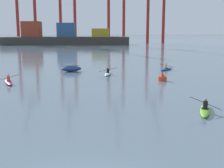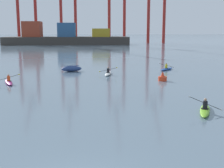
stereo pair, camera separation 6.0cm
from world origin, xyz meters
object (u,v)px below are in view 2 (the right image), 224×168
at_px(channel_buoy, 163,77).
at_px(kayak_lime, 205,110).
at_px(kayak_white, 108,73).
at_px(container_barge, 65,37).
at_px(capsized_dinghy, 72,69).
at_px(kayak_magenta, 9,82).
at_px(gantry_crane_west, 26,0).
at_px(kayak_blue, 166,69).

distance_m(channel_buoy, kayak_lime, 12.28).
height_order(kayak_white, kayak_lime, kayak_lime).
distance_m(container_barge, capsized_dinghy, 75.73).
height_order(capsized_dinghy, kayak_magenta, kayak_magenta).
distance_m(gantry_crane_west, kayak_lime, 112.24).
bearing_deg(kayak_blue, gantry_crane_west, 112.27).
bearing_deg(channel_buoy, capsized_dinghy, 141.02).
bearing_deg(kayak_magenta, capsized_dinghy, 55.87).
height_order(capsized_dinghy, kayak_blue, kayak_blue).
xyz_separation_m(container_barge, kayak_lime, (16.38, -95.69, -2.49)).
bearing_deg(container_barge, kayak_white, -81.88).
bearing_deg(channel_buoy, container_barge, 101.26).
distance_m(kayak_white, kayak_lime, 17.82).
xyz_separation_m(container_barge, gantry_crane_west, (-15.75, 10.54, 14.22)).
xyz_separation_m(channel_buoy, kayak_blue, (2.62, 8.54, -0.19)).
bearing_deg(channel_buoy, kayak_magenta, -178.43).
height_order(capsized_dinghy, kayak_white, kayak_white).
bearing_deg(kayak_blue, kayak_magenta, -153.86).
distance_m(channel_buoy, kayak_magenta, 15.65).
bearing_deg(kayak_magenta, channel_buoy, 1.57).
relative_size(container_barge, kayak_magenta, 13.44).
xyz_separation_m(channel_buoy, kayak_lime, (-0.23, -12.27, -0.19)).
distance_m(gantry_crane_west, channel_buoy, 100.75).
height_order(kayak_blue, kayak_lime, kayak_lime).
distance_m(capsized_dinghy, kayak_blue, 12.55).
distance_m(kayak_magenta, kayak_lime, 19.44).
bearing_deg(kayak_lime, kayak_blue, 82.19).
xyz_separation_m(gantry_crane_west, kayak_lime, (32.14, -106.24, -16.71)).
height_order(container_barge, kayak_magenta, container_barge).
height_order(container_barge, gantry_crane_west, gantry_crane_west).
height_order(capsized_dinghy, kayak_lime, kayak_lime).
relative_size(gantry_crane_west, kayak_magenta, 9.83).
distance_m(container_barge, kayak_lime, 97.12).
bearing_deg(capsized_dinghy, kayak_lime, -64.49).
distance_m(gantry_crane_west, kayak_magenta, 97.31).
bearing_deg(kayak_white, kayak_magenta, -153.02).
bearing_deg(container_barge, gantry_crane_west, 146.20).
bearing_deg(gantry_crane_west, container_barge, -33.80).
bearing_deg(kayak_lime, channel_buoy, 88.93).
relative_size(capsized_dinghy, kayak_white, 0.81).
bearing_deg(kayak_blue, kayak_lime, -97.81).
relative_size(container_barge, gantry_crane_west, 1.37).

